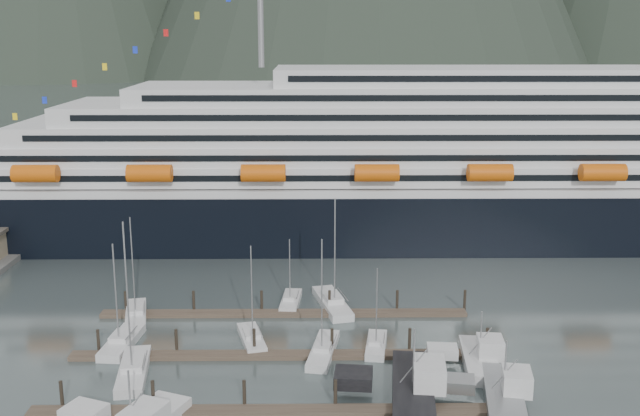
# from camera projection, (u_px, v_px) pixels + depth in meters

# --- Properties ---
(ground) EXTENTS (1600.00, 1600.00, 0.00)m
(ground) POSITION_uv_depth(u_px,v_px,m) (324.00, 368.00, 82.90)
(ground) COLOR #424E4E
(ground) RESTS_ON ground
(cruise_ship) EXTENTS (210.00, 30.40, 50.30)m
(cruise_ship) POSITION_uv_depth(u_px,v_px,m) (487.00, 171.00, 133.87)
(cruise_ship) COLOR black
(cruise_ship) RESTS_ON ground
(dock_near) EXTENTS (48.18, 2.28, 3.20)m
(dock_near) POSITION_uv_depth(u_px,v_px,m) (275.00, 410.00, 73.10)
(dock_near) COLOR #47392D
(dock_near) RESTS_ON ground
(dock_mid) EXTENTS (48.18, 2.28, 3.20)m
(dock_mid) POSITION_uv_depth(u_px,v_px,m) (281.00, 354.00, 85.75)
(dock_mid) COLOR #47392D
(dock_mid) RESTS_ON ground
(dock_far) EXTENTS (48.18, 2.28, 3.20)m
(dock_far) POSITION_uv_depth(u_px,v_px,m) (285.00, 313.00, 98.40)
(dock_far) COLOR #47392D
(dock_far) RESTS_ON ground
(sailboat_a) EXTENTS (3.67, 9.87, 13.41)m
(sailboat_a) POSITION_uv_depth(u_px,v_px,m) (122.00, 343.00, 88.61)
(sailboat_a) COLOR silver
(sailboat_a) RESTS_ON ground
(sailboat_b) EXTENTS (4.31, 11.46, 18.05)m
(sailboat_b) POSITION_uv_depth(u_px,v_px,m) (133.00, 371.00, 81.13)
(sailboat_b) COLOR silver
(sailboat_b) RESTS_ON ground
(sailboat_c) EXTENTS (4.33, 8.87, 12.67)m
(sailboat_c) POSITION_uv_depth(u_px,v_px,m) (252.00, 339.00, 89.80)
(sailboat_c) COLOR silver
(sailboat_c) RESTS_ON ground
(sailboat_d) EXTENTS (4.18, 10.68, 14.53)m
(sailboat_d) POSITION_uv_depth(u_px,v_px,m) (323.00, 351.00, 86.43)
(sailboat_d) COLOR silver
(sailboat_d) RESTS_ON ground
(sailboat_e) EXTENTS (4.51, 10.08, 14.19)m
(sailboat_e) POSITION_uv_depth(u_px,v_px,m) (136.00, 315.00, 97.40)
(sailboat_e) COLOR silver
(sailboat_e) RESTS_ON ground
(sailboat_f) EXTENTS (2.99, 8.26, 9.85)m
(sailboat_f) POSITION_uv_depth(u_px,v_px,m) (291.00, 302.00, 102.22)
(sailboat_f) COLOR silver
(sailboat_f) RESTS_ON ground
(sailboat_g) EXTENTS (5.50, 12.18, 15.85)m
(sailboat_g) POSITION_uv_depth(u_px,v_px,m) (332.00, 304.00, 101.25)
(sailboat_g) COLOR silver
(sailboat_g) RESTS_ON ground
(sailboat_h) EXTENTS (3.24, 7.88, 10.47)m
(sailboat_h) POSITION_uv_depth(u_px,v_px,m) (376.00, 345.00, 87.99)
(sailboat_h) COLOR silver
(sailboat_h) RESTS_ON ground
(trawler_c) EXTENTS (11.59, 16.33, 8.21)m
(trawler_c) POSITION_uv_depth(u_px,v_px,m) (411.00, 388.00, 76.21)
(trawler_c) COLOR black
(trawler_c) RESTS_ON ground
(trawler_d) EXTENTS (9.33, 12.53, 7.21)m
(trawler_d) POSITION_uv_depth(u_px,v_px,m) (502.00, 393.00, 75.32)
(trawler_d) COLOR gray
(trawler_d) RESTS_ON ground
(trawler_e) EXTENTS (8.53, 11.18, 7.08)m
(trawler_e) POSITION_uv_depth(u_px,v_px,m) (478.00, 358.00, 83.33)
(trawler_e) COLOR silver
(trawler_e) RESTS_ON ground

